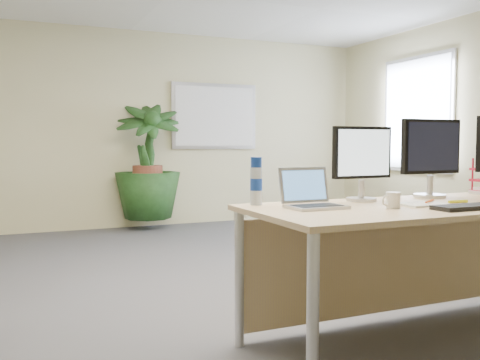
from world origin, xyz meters
name	(u,v)px	position (x,y,z in m)	size (l,w,h in m)	color
floor	(257,308)	(0.00, 0.00, 0.00)	(8.00, 8.00, 0.00)	#47464B
back_wall	(132,129)	(0.00, 4.00, 1.35)	(7.00, 0.04, 2.70)	beige
whiteboard	(215,116)	(1.20, 3.97, 1.55)	(1.30, 0.04, 0.95)	#BDBCC2
window	(417,114)	(3.47, 2.30, 1.55)	(0.04, 1.30, 1.55)	#BDBCC2
desk	(413,231)	(0.61, -0.87, 0.64)	(2.13, 0.90, 0.82)	#D9B880
floor_plant	(148,174)	(0.13, 3.70, 0.75)	(0.84, 0.84, 1.50)	#173714
monitor_left	(362,158)	(0.36, -0.70, 1.07)	(0.40, 0.18, 0.45)	silver
monitor_right	(431,153)	(0.90, -0.70, 1.10)	(0.45, 0.20, 0.50)	silver
laptop	(311,197)	(-0.08, -0.85, 0.87)	(0.30, 0.26, 0.22)	#B8B8BC
keyboard	(470,207)	(0.65, -1.26, 0.83)	(0.43, 0.14, 0.02)	black
coffee_mug	(393,200)	(0.30, -1.07, 0.86)	(0.11, 0.08, 0.09)	white
spiral_notebook	(422,204)	(0.54, -1.02, 0.82)	(0.25, 0.19, 0.01)	silver
orange_pen	(430,201)	(0.61, -1.01, 0.83)	(0.01, 0.01, 0.15)	orange
yellow_highlighter	(458,201)	(0.81, -1.02, 0.82)	(0.02, 0.02, 0.13)	yellow
water_bottle	(256,182)	(-0.31, -0.63, 0.94)	(0.07, 0.07, 0.27)	silver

